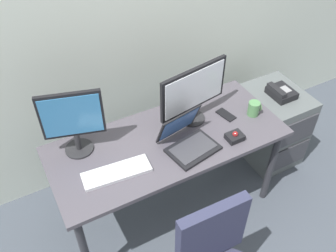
{
  "coord_description": "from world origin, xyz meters",
  "views": [
    {
      "loc": [
        -0.82,
        -1.52,
        2.44
      ],
      "look_at": [
        0.0,
        0.0,
        0.86
      ],
      "focal_mm": 39.49,
      "sensor_mm": 36.0,
      "label": 1
    }
  ],
  "objects": [
    {
      "name": "monitor_side",
      "position": [
        -0.54,
        0.19,
        1.0
      ],
      "size": [
        0.37,
        0.18,
        0.45
      ],
      "color": "#262628",
      "rests_on": "desk"
    },
    {
      "name": "cell_phone",
      "position": [
        0.47,
        0.02,
        0.75
      ],
      "size": [
        0.1,
        0.15,
        0.01
      ],
      "primitive_type": "cube",
      "rotation": [
        0.0,
        0.0,
        0.21
      ],
      "color": "black",
      "rests_on": "desk"
    },
    {
      "name": "laptop",
      "position": [
        0.08,
        -0.11,
        0.79
      ],
      "size": [
        0.36,
        0.35,
        0.23
      ],
      "color": "black",
      "rests_on": "desk"
    },
    {
      "name": "desk",
      "position": [
        0.0,
        0.0,
        0.66
      ],
      "size": [
        1.57,
        0.67,
        0.74
      ],
      "color": "#4C474F",
      "rests_on": "ground"
    },
    {
      "name": "monitor_main",
      "position": [
        0.24,
        0.1,
        0.98
      ],
      "size": [
        0.52,
        0.18,
        0.42
      ],
      "color": "#262628",
      "rests_on": "desk"
    },
    {
      "name": "keyboard",
      "position": [
        -0.41,
        -0.11,
        0.75
      ],
      "size": [
        0.42,
        0.17,
        0.03
      ],
      "color": "silver",
      "rests_on": "desk"
    },
    {
      "name": "desk_phone",
      "position": [
        1.04,
        0.08,
        0.7
      ],
      "size": [
        0.17,
        0.2,
        0.09
      ],
      "color": "black",
      "rests_on": "file_cabinet"
    },
    {
      "name": "back_wall",
      "position": [
        0.0,
        0.69,
        1.4
      ],
      "size": [
        6.0,
        0.1,
        2.8
      ],
      "primitive_type": "cube",
      "color": "silver",
      "rests_on": "ground"
    },
    {
      "name": "trackball_mouse",
      "position": [
        0.39,
        -0.2,
        0.76
      ],
      "size": [
        0.11,
        0.09,
        0.07
      ],
      "color": "black",
      "rests_on": "desk"
    },
    {
      "name": "file_cabinet",
      "position": [
        1.05,
        0.1,
        0.33
      ],
      "size": [
        0.42,
        0.53,
        0.66
      ],
      "color": "#585F5F",
      "rests_on": "ground"
    },
    {
      "name": "ground_plane",
      "position": [
        0.0,
        0.0,
        0.0
      ],
      "size": [
        8.0,
        8.0,
        0.0
      ],
      "primitive_type": "plane",
      "color": "#444B54"
    },
    {
      "name": "coffee_mug",
      "position": [
        0.65,
        -0.06,
        0.79
      ],
      "size": [
        0.09,
        0.08,
        0.1
      ],
      "color": "#528850",
      "rests_on": "desk"
    }
  ]
}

